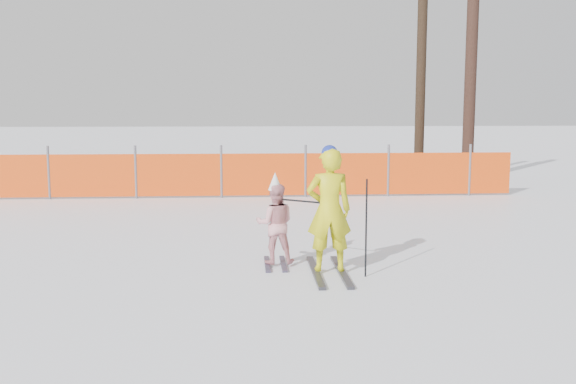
% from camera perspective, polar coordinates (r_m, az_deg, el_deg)
% --- Properties ---
extents(ground, '(120.00, 120.00, 0.00)m').
position_cam_1_polar(ground, '(8.46, 0.22, -7.18)').
color(ground, white).
rests_on(ground, ground).
extents(adult, '(0.58, 1.58, 1.68)m').
position_cam_1_polar(adult, '(8.28, 3.67, -1.65)').
color(adult, black).
rests_on(adult, ground).
extents(child, '(0.54, 0.84, 1.28)m').
position_cam_1_polar(child, '(8.73, -1.15, -2.77)').
color(child, black).
rests_on(child, ground).
extents(ski_poles, '(1.04, 0.63, 1.26)m').
position_cam_1_polar(ski_poles, '(8.27, 5.11, -2.45)').
color(ski_poles, black).
rests_on(ski_poles, ground).
extents(safety_fence, '(17.03, 0.06, 1.25)m').
position_cam_1_polar(safety_fence, '(15.39, -11.70, 1.50)').
color(safety_fence, '#595960').
rests_on(safety_fence, ground).
extents(tree_trunks, '(2.01, 1.41, 5.79)m').
position_cam_1_polar(tree_trunks, '(18.97, 14.69, 9.08)').
color(tree_trunks, '#331E16').
rests_on(tree_trunks, ground).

